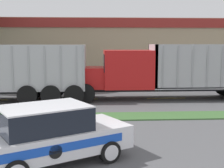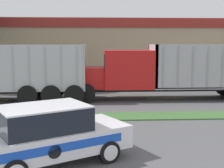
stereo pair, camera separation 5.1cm
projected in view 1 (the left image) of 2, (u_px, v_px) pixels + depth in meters
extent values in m
cube|color=#3D6633|center=(120.00, 116.00, 14.30)|extent=(120.00, 1.50, 0.06)
cube|color=yellow|center=(78.00, 99.00, 18.88)|extent=(2.40, 0.14, 0.01)
cube|color=yellow|center=(166.00, 98.00, 19.20)|extent=(2.40, 0.14, 0.01)
cube|color=#B7B7BC|center=(26.00, 88.00, 18.21)|extent=(6.90, 2.58, 0.12)
cube|color=#B7B7BC|center=(84.00, 66.00, 18.25)|extent=(0.16, 2.58, 2.49)
cube|color=#B7B7BC|center=(21.00, 68.00, 16.85)|extent=(6.90, 0.16, 2.49)
cube|color=#B7B7BC|center=(30.00, 65.00, 19.25)|extent=(6.90, 0.16, 2.49)
cube|color=#A3A3A8|center=(12.00, 68.00, 16.73)|extent=(0.10, 0.04, 2.37)
cube|color=#A3A3A8|center=(28.00, 68.00, 16.78)|extent=(0.10, 0.04, 2.37)
cube|color=#A3A3A8|center=(45.00, 68.00, 16.83)|extent=(0.10, 0.04, 2.37)
cube|color=#A3A3A8|center=(61.00, 68.00, 16.88)|extent=(0.10, 0.04, 2.37)
cube|color=#A3A3A8|center=(77.00, 68.00, 16.93)|extent=(0.10, 0.04, 2.37)
cylinder|color=black|center=(74.00, 95.00, 17.15)|extent=(1.09, 0.30, 1.09)
cylinder|color=black|center=(77.00, 88.00, 19.67)|extent=(1.09, 0.30, 1.09)
cylinder|color=black|center=(51.00, 95.00, 17.08)|extent=(1.09, 0.30, 1.09)
cylinder|color=black|center=(56.00, 88.00, 19.59)|extent=(1.09, 0.30, 1.09)
cylinder|color=black|center=(27.00, 95.00, 17.00)|extent=(1.09, 0.30, 1.09)
cylinder|color=black|center=(36.00, 89.00, 19.52)|extent=(1.09, 0.30, 1.09)
cube|color=black|center=(166.00, 89.00, 18.91)|extent=(11.87, 1.27, 0.18)
cube|color=red|center=(86.00, 78.00, 18.53)|extent=(2.19, 1.90, 1.23)
cube|color=#B7B7BC|center=(67.00, 78.00, 18.47)|extent=(0.06, 1.62, 1.04)
cube|color=red|center=(128.00, 69.00, 18.62)|extent=(2.85, 2.31, 2.23)
cube|color=black|center=(104.00, 62.00, 18.48)|extent=(0.04, 1.97, 1.00)
cylinder|color=silver|center=(156.00, 58.00, 17.87)|extent=(0.14, 0.14, 1.40)
cube|color=#ADADB2|center=(207.00, 86.00, 19.04)|extent=(6.84, 2.31, 0.12)
cube|color=#ADADB2|center=(153.00, 65.00, 18.68)|extent=(0.16, 2.31, 2.51)
cube|color=#ADADB2|center=(214.00, 67.00, 17.81)|extent=(6.84, 0.16, 2.51)
cube|color=#ADADB2|center=(201.00, 64.00, 19.94)|extent=(6.84, 0.16, 2.51)
cube|color=#99999E|center=(163.00, 67.00, 17.53)|extent=(0.10, 0.04, 2.39)
cube|color=#99999E|center=(178.00, 67.00, 17.58)|extent=(0.10, 0.04, 2.39)
cube|color=#99999E|center=(193.00, 67.00, 17.64)|extent=(0.10, 0.04, 2.39)
cube|color=#99999E|center=(207.00, 67.00, 17.69)|extent=(0.10, 0.04, 2.39)
cube|color=#99999E|center=(222.00, 67.00, 17.74)|extent=(0.10, 0.04, 2.39)
cylinder|color=black|center=(85.00, 94.00, 17.51)|extent=(1.09, 0.30, 1.09)
cylinder|color=black|center=(86.00, 88.00, 19.76)|extent=(1.09, 0.30, 1.09)
cylinder|color=black|center=(223.00, 87.00, 20.29)|extent=(1.09, 0.30, 1.09)
cube|color=white|center=(54.00, 140.00, 8.78)|extent=(4.60, 3.66, 0.66)
cube|color=black|center=(44.00, 119.00, 8.56)|extent=(2.82, 2.54, 0.65)
cube|color=white|center=(44.00, 107.00, 8.52)|extent=(2.82, 2.54, 0.04)
cube|color=blue|center=(67.00, 147.00, 8.00)|extent=(2.98, 1.66, 0.23)
cylinder|color=black|center=(56.00, 152.00, 7.84)|extent=(0.32, 0.18, 0.36)
cylinder|color=black|center=(110.00, 152.00, 8.79)|extent=(0.66, 0.48, 0.64)
cylinder|color=silver|center=(112.00, 153.00, 8.70)|extent=(0.40, 0.23, 0.45)
cylinder|color=black|center=(82.00, 136.00, 10.26)|extent=(0.66, 0.48, 0.64)
cylinder|color=silver|center=(80.00, 136.00, 10.35)|extent=(0.40, 0.23, 0.45)
cube|color=tan|center=(133.00, 49.00, 33.04)|extent=(35.98, 12.00, 5.56)
cube|color=maroon|center=(142.00, 23.00, 26.75)|extent=(34.18, 0.10, 0.80)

